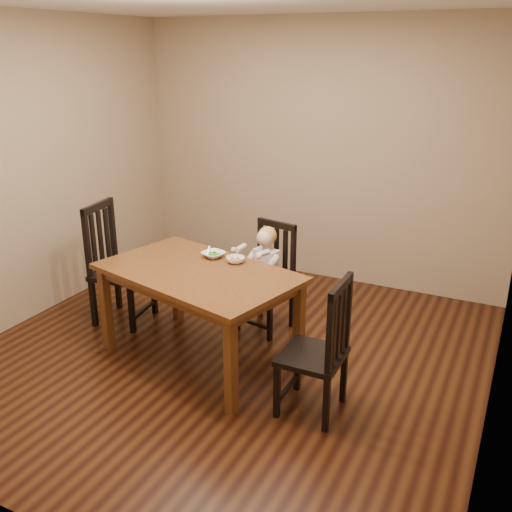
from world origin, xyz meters
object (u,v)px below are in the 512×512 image
at_px(chair_right, 319,350).
at_px(toddler, 265,267).
at_px(chair_left, 116,266).
at_px(bowl_veg, 235,260).
at_px(dining_table, 198,281).
at_px(chair_child, 268,279).
at_px(bowl_peas, 213,255).

distance_m(chair_right, toddler, 1.31).
distance_m(chair_left, bowl_veg, 1.26).
xyz_separation_m(chair_right, toddler, (-0.87, 0.97, 0.11)).
bearing_deg(chair_right, dining_table, 76.31).
distance_m(chair_child, chair_left, 1.39).
xyz_separation_m(dining_table, chair_child, (0.25, 0.76, -0.22)).
relative_size(dining_table, toddler, 3.51).
relative_size(chair_child, chair_left, 0.87).
bearing_deg(chair_child, toddler, 90.00).
xyz_separation_m(dining_table, bowl_veg, (0.18, 0.28, 0.11)).
bearing_deg(dining_table, toddler, 71.37).
distance_m(dining_table, chair_right, 1.16).
height_order(toddler, bowl_veg, toddler).
relative_size(chair_child, toddler, 1.98).
distance_m(chair_left, toddler, 1.36).
bearing_deg(chair_left, dining_table, 67.29).
distance_m(dining_table, chair_left, 1.10).
distance_m(dining_table, toddler, 0.76).
bearing_deg(chair_child, chair_left, 31.39).
xyz_separation_m(chair_left, bowl_peas, (1.01, 0.03, 0.26)).
bearing_deg(chair_left, chair_child, 102.50).
bearing_deg(chair_right, chair_left, 75.51).
height_order(dining_table, chair_right, chair_right).
height_order(chair_child, bowl_veg, chair_child).
distance_m(chair_left, bowl_peas, 1.04).
distance_m(toddler, bowl_veg, 0.48).
relative_size(chair_right, toddler, 2.05).
xyz_separation_m(dining_table, bowl_peas, (-0.04, 0.31, 0.11)).
bearing_deg(bowl_veg, bowl_peas, 172.31).
height_order(bowl_peas, bowl_veg, bowl_veg).
bearing_deg(bowl_veg, chair_left, 179.98).
relative_size(chair_child, bowl_peas, 5.35).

